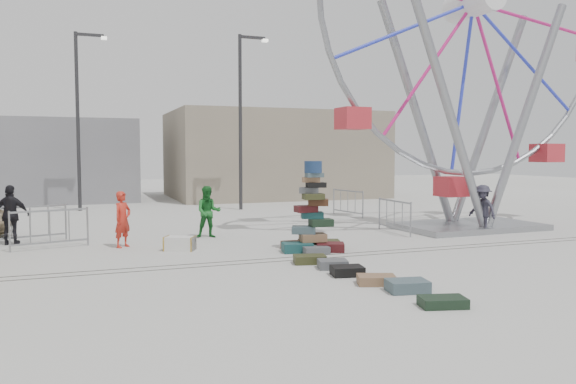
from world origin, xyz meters
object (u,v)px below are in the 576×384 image
object	(u,v)px
lamp_post_left	(80,111)
suitcase_tower	(312,226)
ferris_wheel	(473,33)
barricade_dummy_c	(50,229)
pedestrian_black	(11,215)
steamer_trunk	(180,243)
pedestrian_red	(123,219)
pedestrian_grey	(482,209)
pedestrian_green	(208,212)
barricade_wheel_front	(394,216)
barricade_dummy_b	(30,224)
barricade_wheel_back	(348,203)
lamp_post_right	(242,112)

from	to	relation	value
lamp_post_left	suitcase_tower	bearing A→B (deg)	-66.66
ferris_wheel	barricade_dummy_c	bearing A→B (deg)	175.56
lamp_post_left	pedestrian_black	world-z (taller)	lamp_post_left
steamer_trunk	pedestrian_red	distance (m)	1.84
suitcase_tower	pedestrian_grey	size ratio (longest dim) A/B	1.53
suitcase_tower	pedestrian_green	bearing A→B (deg)	136.05
barricade_wheel_front	pedestrian_red	xyz separation A→B (m)	(-8.54, 0.19, 0.23)
pedestrian_red	pedestrian_grey	bearing A→B (deg)	-48.13
pedestrian_grey	lamp_post_left	bearing A→B (deg)	-145.44
barricade_dummy_b	lamp_post_left	bearing A→B (deg)	64.56
suitcase_tower	pedestrian_grey	bearing A→B (deg)	23.36
steamer_trunk	barricade_wheel_back	bearing A→B (deg)	63.82
lamp_post_left	barricade_wheel_back	bearing A→B (deg)	-30.78
suitcase_tower	barricade_dummy_c	xyz separation A→B (m)	(-6.61, 2.76, -0.12)
barricade_wheel_back	pedestrian_black	distance (m)	12.71
barricade_dummy_b	ferris_wheel	bearing A→B (deg)	-24.69
steamer_trunk	barricade_dummy_b	size ratio (longest dim) A/B	0.40
pedestrian_green	lamp_post_right	bearing A→B (deg)	77.90
suitcase_tower	barricade_wheel_back	distance (m)	8.49
barricade_wheel_back	pedestrian_grey	size ratio (longest dim) A/B	1.27
ferris_wheel	pedestrian_grey	bearing A→B (deg)	-103.75
barricade_dummy_c	steamer_trunk	bearing A→B (deg)	-37.69
steamer_trunk	barricade_wheel_front	bearing A→B (deg)	34.30
lamp_post_left	pedestrian_grey	xyz separation A→B (m)	(12.27, -12.14, -3.69)
barricade_wheel_front	pedestrian_grey	world-z (taller)	pedestrian_grey
pedestrian_green	pedestrian_black	xyz separation A→B (m)	(-5.56, 0.59, 0.06)
suitcase_tower	ferris_wheel	bearing A→B (deg)	30.69
barricade_wheel_front	pedestrian_black	world-z (taller)	pedestrian_black
lamp_post_left	pedestrian_grey	bearing A→B (deg)	-44.68
barricade_wheel_back	pedestrian_green	size ratio (longest dim) A/B	1.25
barricade_dummy_b	barricade_wheel_front	xyz separation A→B (m)	(11.02, -2.01, 0.00)
ferris_wheel	barricade_dummy_c	distance (m)	14.70
barricade_wheel_front	barricade_wheel_back	xyz separation A→B (m)	(0.80, 4.98, 0.00)
pedestrian_red	lamp_post_left	bearing A→B (deg)	53.10
barricade_wheel_back	barricade_dummy_c	bearing A→B (deg)	-79.05
barricade_dummy_c	barricade_wheel_front	xyz separation A→B (m)	(10.43, -0.62, 0.00)
pedestrian_grey	barricade_dummy_c	bearing A→B (deg)	-107.74
lamp_post_left	barricade_dummy_b	distance (m)	10.06
barricade_wheel_front	pedestrian_grey	size ratio (longest dim) A/B	1.27
barricade_wheel_back	pedestrian_grey	world-z (taller)	pedestrian_grey
pedestrian_black	suitcase_tower	bearing A→B (deg)	167.30
suitcase_tower	steamer_trunk	bearing A→B (deg)	172.16
pedestrian_black	steamer_trunk	bearing A→B (deg)	163.35
pedestrian_red	steamer_trunk	bearing A→B (deg)	-78.82
pedestrian_red	lamp_post_right	bearing A→B (deg)	14.07
ferris_wheel	pedestrian_black	distance (m)	15.64
steamer_trunk	pedestrian_red	world-z (taller)	pedestrian_red
steamer_trunk	barricade_dummy_c	world-z (taller)	barricade_dummy_c
barricade_wheel_front	barricade_wheel_back	size ratio (longest dim) A/B	1.00
lamp_post_left	barricade_wheel_back	world-z (taller)	lamp_post_left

